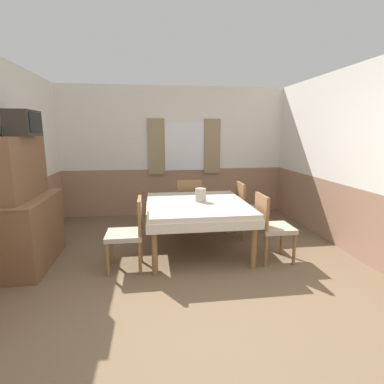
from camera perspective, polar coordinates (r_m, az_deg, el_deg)
The scene contains 12 objects.
ground_plane at distance 2.85m, azimuth 4.16°, elevation -25.30°, with size 16.00×16.00×0.00m, color brown.
wall_back at distance 6.20m, azimuth -3.19°, elevation 7.67°, with size 4.93×0.09×2.60m.
wall_left at distance 4.57m, azimuth -31.01°, elevation 4.72°, with size 0.05×4.31×2.60m.
wall_right at distance 5.05m, azimuth 25.81°, elevation 5.67°, with size 0.05×4.31×2.60m.
dining_table at distance 4.28m, azimuth 0.91°, elevation -3.27°, with size 1.42×1.58×0.72m.
chair_head_window at distance 5.26m, azimuth -0.74°, elevation -1.85°, with size 0.44×0.44×0.91m.
chair_right_far at distance 4.97m, azimuth 10.56°, elevation -2.83°, with size 0.44×0.44×0.91m.
chair_right_near at distance 4.11m, azimuth 14.73°, elevation -6.01°, with size 0.44×0.44×0.91m.
chair_left_near at distance 3.82m, azimuth -11.80°, elevation -7.21°, with size 0.44×0.44×0.91m.
sideboard at distance 4.32m, azimuth -28.59°, elevation -3.54°, with size 0.46×1.21×1.65m.
tv at distance 4.19m, azimuth -29.47°, elevation 11.35°, with size 0.29×0.47×0.31m.
vase at distance 4.29m, azimuth 1.64°, elevation -0.55°, with size 0.15×0.15×0.19m.
Camera 1 is at (-0.50, -2.23, 1.70)m, focal length 28.00 mm.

